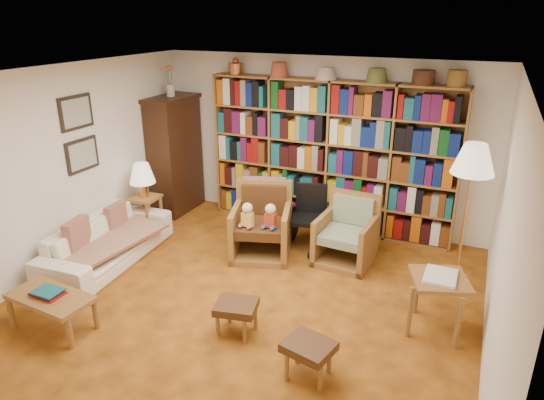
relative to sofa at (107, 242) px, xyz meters
The scene contains 23 objects.
floor 2.07m from the sofa, ahead, with size 5.00×5.00×0.00m, color #B3621B.
ceiling 3.02m from the sofa, ahead, with size 5.00×5.00×0.00m, color white.
wall_back 3.31m from the sofa, 49.59° to the left, with size 5.00×5.00×0.00m, color white.
wall_front 3.44m from the sofa, 51.67° to the right, with size 5.00×5.00×0.00m, color white.
wall_left 1.07m from the sofa, 168.38° to the right, with size 5.00×5.00×0.00m, color white.
wall_right 4.65m from the sofa, ahead, with size 5.00×5.00×0.00m, color white.
bookshelf 3.29m from the sofa, 44.83° to the left, with size 3.60×0.30×2.42m.
curio_cabinet 2.03m from the sofa, 96.13° to the left, with size 0.50×0.95×2.40m.
framed_pictures 1.42m from the sofa, 154.15° to the left, with size 0.03×0.52×0.97m.
sofa is the anchor object (origin of this frame).
sofa_throw 0.05m from the sofa, ahead, with size 0.76×1.42×0.04m, color beige.
cushion_left 0.41m from the sofa, 110.38° to the left, with size 0.11×0.35×0.35m, color maroon.
cushion_right 0.41m from the sofa, 110.38° to the right, with size 0.12×0.39×0.39m, color maroon.
side_table_lamp 0.94m from the sofa, 96.14° to the left, with size 0.41×0.41×0.57m.
table_lamp 1.13m from the sofa, 96.14° to the left, with size 0.37×0.37×0.50m.
armchair_leather 2.06m from the sofa, 32.26° to the left, with size 1.00×1.00×0.97m.
armchair_sage 3.13m from the sofa, 25.60° to the left, with size 0.74×0.77×0.87m.
wheelchair 2.68m from the sofa, 34.27° to the left, with size 0.51×0.70×0.88m.
floor_lamp 4.54m from the sofa, 15.89° to the left, with size 0.47×0.47×1.76m.
side_table_papers 4.09m from the sofa, ahead, with size 0.68×0.68×0.64m.
footstool_a 2.33m from the sofa, 16.26° to the right, with size 0.47×0.43×0.35m.
footstool_b 3.27m from the sofa, 17.02° to the right, with size 0.49×0.44×0.36m.
coffee_table 1.44m from the sofa, 70.47° to the right, with size 0.92×0.51×0.45m.
Camera 1 is at (2.21, -4.20, 3.08)m, focal length 32.00 mm.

